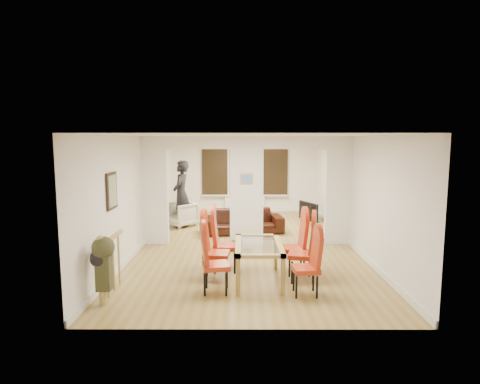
{
  "coord_description": "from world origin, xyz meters",
  "views": [
    {
      "loc": [
        -0.14,
        -9.57,
        2.51
      ],
      "look_at": [
        -0.16,
        0.6,
        1.19
      ],
      "focal_mm": 30.0,
      "sensor_mm": 36.0,
      "label": 1
    }
  ],
  "objects_px": {
    "person": "(181,194)",
    "bottle": "(249,209)",
    "dining_chair_rc": "(293,244)",
    "television": "(306,212)",
    "armchair": "(180,214)",
    "sofa": "(243,221)",
    "dining_chair_lc": "(225,242)",
    "bowl": "(254,211)",
    "dining_chair_ra": "(306,264)",
    "dining_table": "(259,262)",
    "dining_chair_lb": "(216,249)",
    "coffee_table": "(254,217)",
    "dining_chair_la": "(216,261)",
    "dining_chair_rb": "(301,250)"
  },
  "relations": [
    {
      "from": "dining_chair_rb",
      "to": "sofa",
      "type": "bearing_deg",
      "value": 118.11
    },
    {
      "from": "bowl",
      "to": "television",
      "type": "bearing_deg",
      "value": -1.81
    },
    {
      "from": "dining_chair_lb",
      "to": "armchair",
      "type": "distance_m",
      "value": 4.75
    },
    {
      "from": "dining_chair_la",
      "to": "television",
      "type": "xyz_separation_m",
      "value": [
        2.44,
        5.98,
        -0.25
      ]
    },
    {
      "from": "dining_table",
      "to": "dining_chair_ra",
      "type": "height_order",
      "value": "dining_chair_ra"
    },
    {
      "from": "dining_chair_lc",
      "to": "person",
      "type": "bearing_deg",
      "value": 110.82
    },
    {
      "from": "dining_chair_rb",
      "to": "dining_chair_rc",
      "type": "relative_size",
      "value": 1.01
    },
    {
      "from": "dining_chair_lb",
      "to": "coffee_table",
      "type": "xyz_separation_m",
      "value": [
        0.86,
        5.32,
        -0.44
      ]
    },
    {
      "from": "sofa",
      "to": "person",
      "type": "xyz_separation_m",
      "value": [
        -1.78,
        0.73,
        0.65
      ]
    },
    {
      "from": "dining_chair_rb",
      "to": "dining_chair_rc",
      "type": "height_order",
      "value": "dining_chair_rb"
    },
    {
      "from": "person",
      "to": "bowl",
      "type": "relative_size",
      "value": 9.56
    },
    {
      "from": "dining_chair_rc",
      "to": "television",
      "type": "relative_size",
      "value": 1.11
    },
    {
      "from": "dining_chair_lc",
      "to": "armchair",
      "type": "relative_size",
      "value": 1.45
    },
    {
      "from": "coffee_table",
      "to": "person",
      "type": "bearing_deg",
      "value": -158.79
    },
    {
      "from": "dining_chair_la",
      "to": "dining_chair_ra",
      "type": "bearing_deg",
      "value": -14.67
    },
    {
      "from": "dining_chair_ra",
      "to": "bottle",
      "type": "xyz_separation_m",
      "value": [
        -0.79,
        6.0,
        -0.12
      ]
    },
    {
      "from": "sofa",
      "to": "dining_chair_lc",
      "type": "bearing_deg",
      "value": -105.45
    },
    {
      "from": "armchair",
      "to": "coffee_table",
      "type": "distance_m",
      "value": 2.33
    },
    {
      "from": "dining_table",
      "to": "dining_chair_rc",
      "type": "height_order",
      "value": "dining_chair_rc"
    },
    {
      "from": "dining_chair_lc",
      "to": "dining_chair_rb",
      "type": "distance_m",
      "value": 1.49
    },
    {
      "from": "sofa",
      "to": "bottle",
      "type": "relative_size",
      "value": 8.25
    },
    {
      "from": "person",
      "to": "bottle",
      "type": "xyz_separation_m",
      "value": [
        1.99,
        0.81,
        -0.58
      ]
    },
    {
      "from": "dining_chair_rb",
      "to": "dining_chair_lc",
      "type": "bearing_deg",
      "value": 171.21
    },
    {
      "from": "dining_chair_la",
      "to": "dining_chair_lc",
      "type": "distance_m",
      "value": 1.12
    },
    {
      "from": "dining_chair_ra",
      "to": "dining_chair_rc",
      "type": "height_order",
      "value": "dining_chair_rc"
    },
    {
      "from": "dining_table",
      "to": "bottle",
      "type": "bearing_deg",
      "value": 90.55
    },
    {
      "from": "dining_table",
      "to": "coffee_table",
      "type": "distance_m",
      "value": 5.4
    },
    {
      "from": "dining_chair_la",
      "to": "dining_chair_ra",
      "type": "distance_m",
      "value": 1.47
    },
    {
      "from": "dining_chair_rc",
      "to": "bottle",
      "type": "relative_size",
      "value": 4.22
    },
    {
      "from": "dining_table",
      "to": "dining_chair_rb",
      "type": "height_order",
      "value": "dining_chair_rb"
    },
    {
      "from": "bottle",
      "to": "bowl",
      "type": "xyz_separation_m",
      "value": [
        0.15,
        0.14,
        -0.11
      ]
    },
    {
      "from": "dining_chair_rc",
      "to": "armchair",
      "type": "relative_size",
      "value": 1.42
    },
    {
      "from": "coffee_table",
      "to": "bowl",
      "type": "distance_m",
      "value": 0.19
    },
    {
      "from": "television",
      "to": "dining_chair_la",
      "type": "bearing_deg",
      "value": 133.54
    },
    {
      "from": "armchair",
      "to": "person",
      "type": "relative_size",
      "value": 0.41
    },
    {
      "from": "dining_table",
      "to": "dining_chair_lc",
      "type": "xyz_separation_m",
      "value": [
        -0.62,
        0.59,
        0.22
      ]
    },
    {
      "from": "sofa",
      "to": "dining_chair_ra",
      "type": "bearing_deg",
      "value": -86.53
    },
    {
      "from": "armchair",
      "to": "bottle",
      "type": "bearing_deg",
      "value": 62.22
    },
    {
      "from": "dining_table",
      "to": "armchair",
      "type": "height_order",
      "value": "armchair"
    },
    {
      "from": "dining_table",
      "to": "bowl",
      "type": "xyz_separation_m",
      "value": [
        0.1,
        5.51,
        -0.06
      ]
    },
    {
      "from": "dining_chair_rb",
      "to": "armchair",
      "type": "height_order",
      "value": "dining_chair_rb"
    },
    {
      "from": "dining_table",
      "to": "dining_chair_ra",
      "type": "distance_m",
      "value": 0.98
    },
    {
      "from": "dining_chair_rb",
      "to": "armchair",
      "type": "xyz_separation_m",
      "value": [
        -2.86,
        4.59,
        -0.2
      ]
    },
    {
      "from": "dining_chair_lc",
      "to": "dining_chair_rc",
      "type": "distance_m",
      "value": 1.3
    },
    {
      "from": "person",
      "to": "dining_chair_la",
      "type": "bearing_deg",
      "value": 22.79
    },
    {
      "from": "sofa",
      "to": "bottle",
      "type": "xyz_separation_m",
      "value": [
        0.21,
        1.55,
        0.07
      ]
    },
    {
      "from": "dining_chair_la",
      "to": "person",
      "type": "relative_size",
      "value": 0.56
    },
    {
      "from": "television",
      "to": "coffee_table",
      "type": "height_order",
      "value": "television"
    },
    {
      "from": "sofa",
      "to": "television",
      "type": "distance_m",
      "value": 2.57
    },
    {
      "from": "dining_chair_lc",
      "to": "dining_chair_rc",
      "type": "relative_size",
      "value": 1.03
    }
  ]
}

